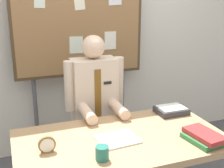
{
  "coord_description": "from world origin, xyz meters",
  "views": [
    {
      "loc": [
        -0.74,
        -1.81,
        1.73
      ],
      "look_at": [
        0.0,
        0.2,
        1.07
      ],
      "focal_mm": 48.12,
      "sensor_mm": 36.0,
      "label": 1
    }
  ],
  "objects_px": {
    "open_notebook": "(118,139)",
    "desk_clock": "(47,145)",
    "book_stack": "(203,137)",
    "bulletin_board": "(79,24)",
    "paper_tray": "(171,110)",
    "desk": "(121,149)",
    "person": "(95,115)",
    "coffee_mug": "(102,153)"
  },
  "relations": [
    {
      "from": "desk",
      "to": "bulletin_board",
      "type": "relative_size",
      "value": 0.76
    },
    {
      "from": "desk",
      "to": "book_stack",
      "type": "bearing_deg",
      "value": -25.62
    },
    {
      "from": "bulletin_board",
      "to": "open_notebook",
      "type": "distance_m",
      "value": 1.36
    },
    {
      "from": "coffee_mug",
      "to": "paper_tray",
      "type": "height_order",
      "value": "coffee_mug"
    },
    {
      "from": "bulletin_board",
      "to": "desk_clock",
      "type": "xyz_separation_m",
      "value": [
        -0.53,
        -1.17,
        -0.65
      ]
    },
    {
      "from": "bulletin_board",
      "to": "book_stack",
      "type": "height_order",
      "value": "bulletin_board"
    },
    {
      "from": "desk",
      "to": "open_notebook",
      "type": "height_order",
      "value": "open_notebook"
    },
    {
      "from": "bulletin_board",
      "to": "coffee_mug",
      "type": "xyz_separation_m",
      "value": [
        -0.22,
        -1.38,
        -0.65
      ]
    },
    {
      "from": "desk",
      "to": "book_stack",
      "type": "distance_m",
      "value": 0.59
    },
    {
      "from": "coffee_mug",
      "to": "open_notebook",
      "type": "bearing_deg",
      "value": 48.56
    },
    {
      "from": "bulletin_board",
      "to": "desk_clock",
      "type": "distance_m",
      "value": 1.44
    },
    {
      "from": "coffee_mug",
      "to": "desk",
      "type": "bearing_deg",
      "value": 45.64
    },
    {
      "from": "open_notebook",
      "to": "desk_clock",
      "type": "xyz_separation_m",
      "value": [
        -0.5,
        -0.0,
        0.05
      ]
    },
    {
      "from": "book_stack",
      "to": "open_notebook",
      "type": "relative_size",
      "value": 1.08
    },
    {
      "from": "book_stack",
      "to": "bulletin_board",
      "type": "bearing_deg",
      "value": 110.27
    },
    {
      "from": "bulletin_board",
      "to": "paper_tray",
      "type": "xyz_separation_m",
      "value": [
        0.58,
        -0.87,
        -0.67
      ]
    },
    {
      "from": "desk",
      "to": "paper_tray",
      "type": "xyz_separation_m",
      "value": [
        0.58,
        0.28,
        0.11
      ]
    },
    {
      "from": "open_notebook",
      "to": "desk_clock",
      "type": "relative_size",
      "value": 2.49
    },
    {
      "from": "desk_clock",
      "to": "coffee_mug",
      "type": "distance_m",
      "value": 0.37
    },
    {
      "from": "person",
      "to": "open_notebook",
      "type": "bearing_deg",
      "value": -93.32
    },
    {
      "from": "desk_clock",
      "to": "book_stack",
      "type": "bearing_deg",
      "value": -12.14
    },
    {
      "from": "book_stack",
      "to": "coffee_mug",
      "type": "bearing_deg",
      "value": 178.55
    },
    {
      "from": "desk",
      "to": "person",
      "type": "bearing_deg",
      "value": 90.0
    },
    {
      "from": "desk",
      "to": "desk_clock",
      "type": "relative_size",
      "value": 13.16
    },
    {
      "from": "person",
      "to": "paper_tray",
      "type": "height_order",
      "value": "person"
    },
    {
      "from": "person",
      "to": "desk_clock",
      "type": "xyz_separation_m",
      "value": [
        -0.53,
        -0.68,
        0.13
      ]
    },
    {
      "from": "open_notebook",
      "to": "coffee_mug",
      "type": "xyz_separation_m",
      "value": [
        -0.18,
        -0.21,
        0.04
      ]
    },
    {
      "from": "desk_clock",
      "to": "paper_tray",
      "type": "relative_size",
      "value": 0.44
    },
    {
      "from": "coffee_mug",
      "to": "paper_tray",
      "type": "distance_m",
      "value": 0.95
    },
    {
      "from": "paper_tray",
      "to": "coffee_mug",
      "type": "bearing_deg",
      "value": -147.62
    },
    {
      "from": "paper_tray",
      "to": "desk",
      "type": "bearing_deg",
      "value": -154.2
    },
    {
      "from": "open_notebook",
      "to": "book_stack",
      "type": "bearing_deg",
      "value": -22.27
    },
    {
      "from": "book_stack",
      "to": "coffee_mug",
      "type": "xyz_separation_m",
      "value": [
        -0.74,
        0.02,
        0.01
      ]
    },
    {
      "from": "book_stack",
      "to": "open_notebook",
      "type": "xyz_separation_m",
      "value": [
        -0.56,
        0.23,
        -0.03
      ]
    },
    {
      "from": "book_stack",
      "to": "desk_clock",
      "type": "xyz_separation_m",
      "value": [
        -1.05,
        0.23,
        0.02
      ]
    },
    {
      "from": "person",
      "to": "coffee_mug",
      "type": "height_order",
      "value": "person"
    },
    {
      "from": "bulletin_board",
      "to": "coffee_mug",
      "type": "bearing_deg",
      "value": -99.22
    },
    {
      "from": "bulletin_board",
      "to": "coffee_mug",
      "type": "distance_m",
      "value": 1.54
    },
    {
      "from": "desk",
      "to": "book_stack",
      "type": "relative_size",
      "value": 4.9
    },
    {
      "from": "book_stack",
      "to": "coffee_mug",
      "type": "relative_size",
      "value": 3.38
    },
    {
      "from": "open_notebook",
      "to": "desk",
      "type": "bearing_deg",
      "value": 26.92
    },
    {
      "from": "coffee_mug",
      "to": "paper_tray",
      "type": "relative_size",
      "value": 0.35
    }
  ]
}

